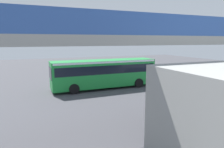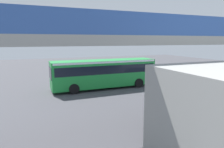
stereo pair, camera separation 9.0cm
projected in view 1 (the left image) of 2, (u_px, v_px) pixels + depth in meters
name	position (u px, v px, depth m)	size (l,w,h in m)	color
ground	(100.00, 86.00, 23.72)	(80.00, 80.00, 0.00)	#424247
city_bus	(104.00, 71.00, 22.23)	(11.54, 2.85, 3.15)	#1E8C38
parked_van	(181.00, 84.00, 19.32)	(4.80, 2.17, 2.05)	#B7BCC6
bicycle_black	(179.00, 80.00, 24.95)	(1.77, 0.44, 0.96)	black
bicycle_blue	(202.00, 85.00, 22.24)	(1.77, 0.44, 0.96)	black
bicycle_orange	(195.00, 83.00, 23.41)	(1.77, 0.44, 0.96)	black
lane_dash_leftmost	(122.00, 80.00, 27.17)	(2.00, 0.20, 0.01)	silver
lane_dash_left	(94.00, 82.00, 25.64)	(2.00, 0.20, 0.01)	silver
lane_dash_centre	(63.00, 85.00, 24.12)	(2.00, 0.20, 0.01)	silver
pedestrian_overpass	(165.00, 46.00, 11.99)	(30.11, 2.60, 6.63)	#9E9E99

